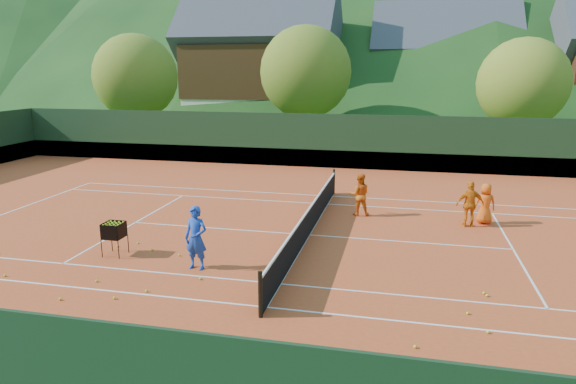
% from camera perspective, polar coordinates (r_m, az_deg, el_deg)
% --- Properties ---
extents(ground, '(400.00, 400.00, 0.00)m').
position_cam_1_polar(ground, '(17.26, 2.36, -4.85)').
color(ground, '#274B17').
rests_on(ground, ground).
extents(clay_court, '(40.00, 24.00, 0.02)m').
position_cam_1_polar(clay_court, '(17.26, 2.36, -4.82)').
color(clay_court, '#B5411D').
rests_on(clay_court, ground).
extents(coach, '(0.69, 0.49, 1.79)m').
position_cam_1_polar(coach, '(14.38, -10.18, -5.05)').
color(coach, '#1B43B3').
rests_on(coach, clay_court).
extents(student_a, '(0.86, 0.72, 1.61)m').
position_cam_1_polar(student_a, '(19.51, 7.95, -0.28)').
color(student_a, orange).
rests_on(student_a, clay_court).
extents(student_b, '(1.02, 0.59, 1.63)m').
position_cam_1_polar(student_b, '(19.02, 19.57, -1.27)').
color(student_b, orange).
rests_on(student_b, clay_court).
extents(student_c, '(0.76, 0.54, 1.47)m').
position_cam_1_polar(student_c, '(19.60, 21.06, -1.22)').
color(student_c, orange).
rests_on(student_c, clay_court).
extents(tennis_ball_2, '(0.07, 0.07, 0.07)m').
position_cam_1_polar(tennis_ball_2, '(13.68, 21.24, -10.66)').
color(tennis_ball_2, '#C0E526').
rests_on(tennis_ball_2, clay_court).
extents(tennis_ball_3, '(0.07, 0.07, 0.07)m').
position_cam_1_polar(tennis_ball_3, '(14.02, -3.10, -9.10)').
color(tennis_ball_3, '#C0E526').
rests_on(tennis_ball_3, clay_court).
extents(tennis_ball_6, '(0.07, 0.07, 0.07)m').
position_cam_1_polar(tennis_ball_6, '(13.92, -9.72, -9.47)').
color(tennis_ball_6, '#C0E526').
rests_on(tennis_ball_6, clay_court).
extents(tennis_ball_7, '(0.07, 0.07, 0.07)m').
position_cam_1_polar(tennis_ball_7, '(16.96, -18.41, -5.71)').
color(tennis_ball_7, '#C0E526').
rests_on(tennis_ball_7, clay_court).
extents(tennis_ball_8, '(0.07, 0.07, 0.07)m').
position_cam_1_polar(tennis_ball_8, '(14.48, -20.50, -9.24)').
color(tennis_ball_8, '#C0E526').
rests_on(tennis_ball_8, clay_court).
extents(tennis_ball_10, '(0.07, 0.07, 0.07)m').
position_cam_1_polar(tennis_ball_10, '(13.80, 20.93, -10.43)').
color(tennis_ball_10, '#C0E526').
rests_on(tennis_ball_10, clay_court).
extents(tennis_ball_11, '(0.07, 0.07, 0.07)m').
position_cam_1_polar(tennis_ball_11, '(10.93, -3.63, -16.07)').
color(tennis_ball_11, '#C0E526').
rests_on(tennis_ball_11, clay_court).
extents(tennis_ball_12, '(0.07, 0.07, 0.07)m').
position_cam_1_polar(tennis_ball_12, '(10.98, 13.95, -16.34)').
color(tennis_ball_12, '#C0E526').
rests_on(tennis_ball_12, clay_court).
extents(tennis_ball_13, '(0.07, 0.07, 0.07)m').
position_cam_1_polar(tennis_ball_13, '(13.50, -15.45, -10.54)').
color(tennis_ball_13, '#C0E526').
rests_on(tennis_ball_13, clay_court).
extents(tennis_ball_14, '(0.07, 0.07, 0.07)m').
position_cam_1_polar(tennis_ball_14, '(13.34, -18.72, -11.08)').
color(tennis_ball_14, '#C0E526').
rests_on(tennis_ball_14, clay_court).
extents(tennis_ball_15, '(0.07, 0.07, 0.07)m').
position_cam_1_polar(tennis_ball_15, '(12.62, 19.34, -12.59)').
color(tennis_ball_15, '#C0E526').
rests_on(tennis_ball_15, clay_court).
extents(tennis_ball_16, '(0.07, 0.07, 0.07)m').
position_cam_1_polar(tennis_ball_16, '(15.69, -12.00, -6.86)').
color(tennis_ball_16, '#C0E526').
rests_on(tennis_ball_16, clay_court).
extents(tennis_ball_17, '(0.07, 0.07, 0.07)m').
position_cam_1_polar(tennis_ball_17, '(10.47, -1.16, -17.50)').
color(tennis_ball_17, '#C0E526').
rests_on(tennis_ball_17, clay_court).
extents(tennis_ball_18, '(0.07, 0.07, 0.07)m').
position_cam_1_polar(tennis_ball_18, '(13.74, -23.99, -10.82)').
color(tennis_ball_18, '#C0E526').
rests_on(tennis_ball_18, clay_court).
extents(tennis_ball_21, '(0.07, 0.07, 0.07)m').
position_cam_1_polar(tennis_ball_21, '(11.96, 21.34, -14.28)').
color(tennis_ball_21, '#C0E526').
rests_on(tennis_ball_21, clay_court).
extents(tennis_ball_22, '(0.07, 0.07, 0.07)m').
position_cam_1_polar(tennis_ball_22, '(17.05, -16.33, -5.46)').
color(tennis_ball_22, '#C0E526').
rests_on(tennis_ball_22, clay_court).
extents(tennis_ball_23, '(0.07, 0.07, 0.07)m').
position_cam_1_polar(tennis_ball_23, '(16.32, -14.82, -6.22)').
color(tennis_ball_23, '#C0E526').
rests_on(tennis_ball_23, clay_court).
extents(tennis_ball_24, '(0.07, 0.07, 0.07)m').
position_cam_1_polar(tennis_ball_24, '(15.86, -28.94, -8.12)').
color(tennis_ball_24, '#C0E526').
rests_on(tennis_ball_24, clay_court).
extents(court_lines, '(23.83, 11.03, 0.00)m').
position_cam_1_polar(court_lines, '(17.26, 2.36, -4.78)').
color(court_lines, white).
rests_on(court_lines, clay_court).
extents(tennis_net, '(0.10, 12.07, 1.10)m').
position_cam_1_polar(tennis_net, '(17.11, 2.38, -3.20)').
color(tennis_net, black).
rests_on(tennis_net, clay_court).
extents(perimeter_fence, '(40.40, 24.24, 3.00)m').
position_cam_1_polar(perimeter_fence, '(16.91, 2.41, -0.77)').
color(perimeter_fence, black).
rests_on(perimeter_fence, clay_court).
extents(ball_hopper, '(0.57, 0.57, 1.00)m').
position_cam_1_polar(ball_hopper, '(16.08, -18.78, -4.12)').
color(ball_hopper, black).
rests_on(ball_hopper, clay_court).
extents(chalet_left, '(13.80, 9.93, 12.92)m').
position_cam_1_polar(chalet_left, '(47.89, -2.96, 13.80)').
color(chalet_left, beige).
rests_on(chalet_left, ground).
extents(chalet_mid, '(12.65, 8.82, 11.45)m').
position_cam_1_polar(chalet_mid, '(50.21, 16.70, 12.51)').
color(chalet_mid, beige).
rests_on(chalet_mid, ground).
extents(tree_a, '(6.00, 6.00, 7.88)m').
position_cam_1_polar(tree_a, '(39.02, -16.62, 12.18)').
color(tree_a, '#3C2818').
rests_on(tree_a, ground).
extents(tree_b, '(6.40, 6.40, 8.40)m').
position_cam_1_polar(tree_b, '(36.77, 1.98, 13.18)').
color(tree_b, '#402719').
rests_on(tree_b, ground).
extents(tree_c, '(5.60, 5.60, 7.35)m').
position_cam_1_polar(tree_c, '(35.83, 24.64, 10.93)').
color(tree_c, '#432B1A').
rests_on(tree_c, ground).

